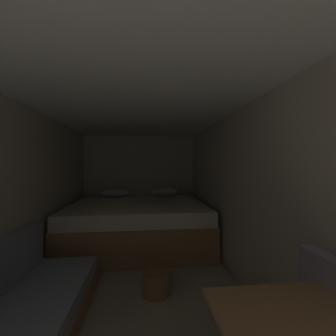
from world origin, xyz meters
name	(u,v)px	position (x,y,z in m)	size (l,w,h in m)	color
ground_plane	(134,299)	(0.00, 1.82, 0.00)	(7.03, 7.03, 0.00)	#A39984
wall_back	(140,182)	(0.00, 4.36, 1.02)	(2.49, 0.05, 2.04)	beige
wall_left	(7,203)	(-1.22, 1.82, 1.02)	(0.05, 5.03, 2.04)	beige
wall_right	(247,199)	(1.22, 1.82, 1.02)	(0.05, 5.03, 2.04)	beige
ceiling_slab	(134,99)	(0.00, 1.82, 2.06)	(2.49, 5.03, 0.05)	white
bed	(138,223)	(0.00, 3.37, 0.37)	(2.27, 1.86, 0.91)	#9E7247
wicker_basket	(156,282)	(0.23, 1.89, 0.12)	(0.31, 0.31, 0.24)	olive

